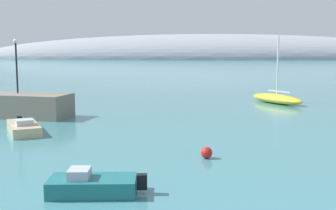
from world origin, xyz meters
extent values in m
ellipsoid|color=#999EA8|center=(21.61, 254.41, 0.00)|extent=(292.66, 60.61, 30.13)
ellipsoid|color=yellow|center=(8.70, 39.09, 0.52)|extent=(5.62, 7.75, 1.04)
cylinder|color=silver|center=(8.70, 39.09, 4.28)|extent=(0.17, 0.17, 6.49)
cube|color=silver|center=(8.87, 38.79, 1.39)|extent=(1.76, 3.06, 0.10)
cube|color=#1E6B70|center=(-6.28, 8.40, 0.35)|extent=(3.70, 1.91, 0.71)
cube|color=black|center=(-4.22, 8.48, 0.53)|extent=(0.45, 0.38, 0.64)
cube|color=#B2B7C1|center=(-6.83, 8.38, 0.91)|extent=(0.91, 1.10, 0.40)
cube|color=#C6B284|center=(-13.83, 21.67, 0.35)|extent=(3.87, 5.29, 0.70)
cube|color=black|center=(-15.00, 24.13, 0.52)|extent=(0.51, 0.55, 0.63)
cube|color=#B2B7C1|center=(-13.51, 21.01, 0.90)|extent=(1.55, 1.57, 0.40)
sphere|color=red|center=(-1.04, 14.44, 0.32)|extent=(0.65, 0.65, 0.65)
cylinder|color=black|center=(-17.08, 29.71, 4.35)|extent=(0.16, 0.16, 4.50)
sphere|color=#EAEACC|center=(-17.08, 29.71, 6.77)|extent=(0.36, 0.36, 0.36)
camera|label=1|loc=(-2.89, -9.00, 6.07)|focal=45.95mm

